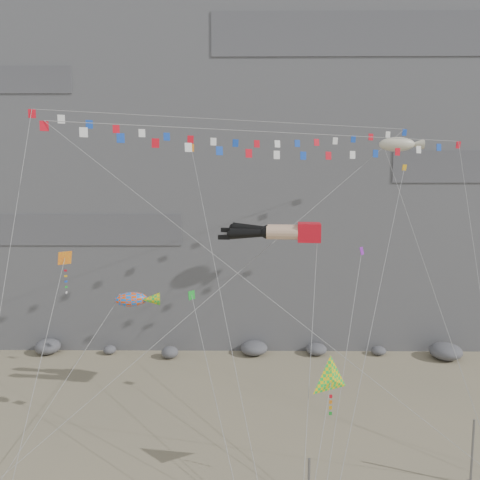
{
  "coord_description": "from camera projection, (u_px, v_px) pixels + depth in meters",
  "views": [
    {
      "loc": [
        -0.97,
        -26.59,
        16.22
      ],
      "look_at": [
        -1.29,
        9.0,
        12.08
      ],
      "focal_mm": 35.0,
      "sensor_mm": 36.0,
      "label": 1
    }
  ],
  "objects": [
    {
      "name": "small_kite_a",
      "position": [
        192.0,
        153.0,
        33.46
      ],
      "size": [
        5.62,
        14.43,
        23.89
      ],
      "color": "orange",
      "rests_on": "ground"
    },
    {
      "name": "flag_banner_upper",
      "position": [
        246.0,
        121.0,
        34.86
      ],
      "size": [
        27.89,
        19.21,
        28.78
      ],
      "color": "red",
      "rests_on": "ground"
    },
    {
      "name": "anchor_pole_right",
      "position": [
        472.0,
        453.0,
        25.26
      ],
      "size": [
        0.12,
        0.12,
        3.75
      ],
      "primitive_type": "cylinder",
      "color": "slate",
      "rests_on": "ground"
    },
    {
      "name": "ground",
      "position": [
        260.0,
        455.0,
        28.27
      ],
      "size": [
        120.0,
        120.0,
        0.0
      ],
      "primitive_type": "plane",
      "color": "gray",
      "rests_on": "ground"
    },
    {
      "name": "harlequin_kite",
      "position": [
        65.0,
        259.0,
        29.84
      ],
      "size": [
        1.88,
        8.45,
        13.77
      ],
      "color": "red",
      "rests_on": "ground"
    },
    {
      "name": "talus_boulders",
      "position": [
        254.0,
        348.0,
        45.09
      ],
      "size": [
        60.0,
        3.0,
        1.2
      ],
      "primitive_type": null,
      "color": "slate",
      "rests_on": "ground"
    },
    {
      "name": "cliff",
      "position": [
        252.0,
        114.0,
        57.17
      ],
      "size": [
        80.0,
        28.0,
        50.0
      ],
      "primitive_type": "cube",
      "color": "slate",
      "rests_on": "ground"
    },
    {
      "name": "legs_kite",
      "position": [
        281.0,
        232.0,
        31.33
      ],
      "size": [
        6.93,
        14.35,
        18.36
      ],
      "rotation": [
        0.0,
        0.0,
        -0.11
      ],
      "color": "red",
      "rests_on": "ground"
    },
    {
      "name": "delta_kite",
      "position": [
        331.0,
        380.0,
        23.81
      ],
      "size": [
        3.27,
        5.53,
        8.49
      ],
      "color": "yellow",
      "rests_on": "ground"
    },
    {
      "name": "blimp_windsock",
      "position": [
        397.0,
        145.0,
        36.96
      ],
      "size": [
        4.3,
        13.41,
        23.33
      ],
      "color": "beige",
      "rests_on": "ground"
    },
    {
      "name": "small_kite_d",
      "position": [
        403.0,
        175.0,
        35.05
      ],
      "size": [
        8.63,
        15.99,
        24.69
      ],
      "color": "orange",
      "rests_on": "ground"
    },
    {
      "name": "small_kite_b",
      "position": [
        361.0,
        254.0,
        30.2
      ],
      "size": [
        4.49,
        9.61,
        15.44
      ],
      "color": "purple",
      "rests_on": "ground"
    },
    {
      "name": "small_kite_c",
      "position": [
        192.0,
        298.0,
        28.41
      ],
      "size": [
        4.23,
        9.93,
        13.74
      ],
      "color": "green",
      "rests_on": "ground"
    },
    {
      "name": "fish_windsock",
      "position": [
        131.0,
        300.0,
        29.22
      ],
      "size": [
        8.03,
        6.67,
        12.42
      ],
      "color": "#ED490C",
      "rests_on": "ground"
    },
    {
      "name": "flag_banner_lower",
      "position": [
        291.0,
        133.0,
        31.21
      ],
      "size": [
        27.94,
        14.4,
        24.09
      ],
      "color": "red",
      "rests_on": "ground"
    }
  ]
}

